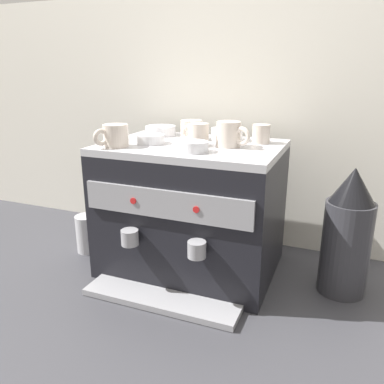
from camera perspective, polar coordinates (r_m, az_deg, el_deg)
ground_plane at (r=1.49m, az=0.00°, el=-10.68°), size 4.00×4.00×0.00m
tiled_backsplash_wall at (r=1.63m, az=4.30°, el=10.20°), size 2.80×0.03×1.00m
espresso_machine at (r=1.40m, az=-0.07°, el=-2.43°), size 0.60×0.54×0.46m
ceramic_cup_0 at (r=1.31m, az=-11.28°, el=8.10°), size 0.08×0.12×0.07m
ceramic_cup_1 at (r=1.30m, az=0.79°, el=8.44°), size 0.11×0.07×0.07m
ceramic_cup_2 at (r=1.28m, az=5.49°, el=8.40°), size 0.12×0.08×0.08m
ceramic_cup_3 at (r=1.43m, az=-0.09°, el=9.13°), size 0.08×0.11×0.07m
ceramic_cup_4 at (r=1.37m, az=10.04°, el=8.41°), size 0.07×0.09×0.06m
ceramic_bowl_0 at (r=1.21m, az=0.25°, el=6.64°), size 0.09×0.09×0.03m
ceramic_bowl_1 at (r=1.35m, az=-6.11°, el=7.69°), size 0.10×0.10×0.03m
ceramic_bowl_2 at (r=1.40m, az=5.12°, el=8.36°), size 0.11×0.11×0.04m
ceramic_bowl_3 at (r=1.52m, az=-4.63°, el=8.95°), size 0.12×0.12×0.04m
coffee_grinder at (r=1.34m, az=21.80°, el=-5.77°), size 0.15×0.15×0.42m
milk_pitcher at (r=1.63m, az=-15.08°, el=-5.90°), size 0.09×0.09×0.15m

